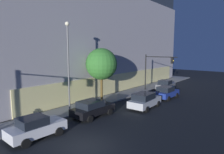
# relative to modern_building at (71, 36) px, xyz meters

# --- Properties ---
(ground_plane) EXTENTS (120.00, 120.00, 0.00)m
(ground_plane) POSITION_rel_modern_building_xyz_m (-17.29, -22.22, -9.41)
(ground_plane) COLOR black
(modern_building) EXTENTS (40.34, 26.75, 18.98)m
(modern_building) POSITION_rel_modern_building_xyz_m (0.00, 0.00, 0.00)
(modern_building) COLOR #4C4C51
(modern_building) RESTS_ON ground
(traffic_light_far_corner) EXTENTS (0.42, 5.40, 5.79)m
(traffic_light_far_corner) POSITION_rel_modern_building_xyz_m (2.52, -17.41, -5.27)
(traffic_light_far_corner) COLOR black
(traffic_light_far_corner) RESTS_ON sidewalk_corner
(street_lamp_sidewalk) EXTENTS (0.44, 0.44, 9.30)m
(street_lamp_sidewalk) POSITION_rel_modern_building_xyz_m (-13.06, -15.51, -3.54)
(street_lamp_sidewalk) COLOR slate
(street_lamp_sidewalk) RESTS_ON sidewalk_corner
(sidewalk_tree) EXTENTS (3.92, 3.92, 6.73)m
(sidewalk_tree) POSITION_rel_modern_building_xyz_m (-7.75, -15.26, -4.50)
(sidewalk_tree) COLOR brown
(sidewalk_tree) RESTS_ON sidewalk_corner
(car_white) EXTENTS (4.33, 2.19, 1.70)m
(car_white) POSITION_rel_modern_building_xyz_m (-18.52, -18.29, -8.56)
(car_white) COLOR silver
(car_white) RESTS_ON ground
(car_black) EXTENTS (4.60, 2.28, 1.66)m
(car_black) POSITION_rel_modern_building_xyz_m (-12.25, -18.08, -8.56)
(car_black) COLOR black
(car_black) RESTS_ON ground
(car_silver) EXTENTS (4.79, 2.37, 1.77)m
(car_silver) POSITION_rel_modern_building_xyz_m (-6.34, -20.64, -8.51)
(car_silver) COLOR #B7BABF
(car_silver) RESTS_ON ground
(car_blue) EXTENTS (4.36, 2.26, 1.70)m
(car_blue) POSITION_rel_modern_building_xyz_m (-0.46, -20.65, -8.55)
(car_blue) COLOR navy
(car_blue) RESTS_ON ground
(car_grey) EXTENTS (4.12, 2.32, 1.69)m
(car_grey) POSITION_rel_modern_building_xyz_m (5.08, -18.08, -8.57)
(car_grey) COLOR slate
(car_grey) RESTS_ON ground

